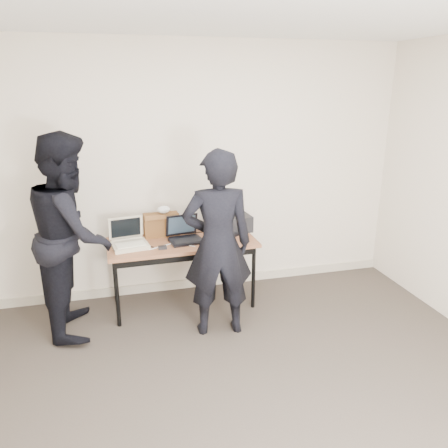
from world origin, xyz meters
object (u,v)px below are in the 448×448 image
object	(u,v)px
laptop_right	(223,228)
equipment_box	(236,223)
person_typist	(218,245)
person_observer	(72,234)
laptop_beige	(129,241)
laptop_center	(185,235)
desk	(182,247)
leather_satchel	(161,224)

from	to	relation	value
laptop_right	equipment_box	size ratio (longest dim) A/B	1.55
person_typist	person_observer	world-z (taller)	person_observer
laptop_beige	equipment_box	xyz separation A→B (m)	(1.16, 0.20, 0.03)
laptop_center	equipment_box	bearing A→B (deg)	7.84
desk	person_observer	distance (m)	1.09
laptop_center	person_observer	distance (m)	1.10
equipment_box	desk	bearing A→B (deg)	-163.05
person_typist	person_observer	bearing A→B (deg)	-13.73
laptop_beige	equipment_box	size ratio (longest dim) A/B	1.31
leather_satchel	person_observer	world-z (taller)	person_observer
laptop_beige	leather_satchel	world-z (taller)	laptop_beige
laptop_center	person_typist	distance (m)	0.64
laptop_center	person_observer	world-z (taller)	person_observer
desk	person_typist	world-z (taller)	person_typist
laptop_beige	person_typist	xyz separation A→B (m)	(0.77, -0.57, 0.10)
laptop_right	laptop_center	bearing A→B (deg)	161.56
laptop_center	leather_satchel	world-z (taller)	laptop_center
person_observer	leather_satchel	bearing A→B (deg)	-66.38
desk	laptop_beige	world-z (taller)	laptop_beige
laptop_right	equipment_box	xyz separation A→B (m)	(0.16, 0.05, 0.03)
desk	laptop_right	world-z (taller)	laptop_right
desk	equipment_box	xyz separation A→B (m)	(0.63, 0.19, 0.15)
desk	laptop_center	world-z (taller)	laptop_center
desk	laptop_beige	xyz separation A→B (m)	(-0.53, -0.01, 0.11)
laptop_center	laptop_right	distance (m)	0.46
equipment_box	person_observer	bearing A→B (deg)	-168.43
desk	laptop_beige	distance (m)	0.54
laptop_center	equipment_box	world-z (taller)	laptop_center
laptop_beige	person_typist	world-z (taller)	person_typist
leather_satchel	laptop_beige	bearing A→B (deg)	-148.56
equipment_box	person_observer	distance (m)	1.71
equipment_box	person_typist	world-z (taller)	person_typist
desk	person_observer	size ratio (longest dim) A/B	0.81
leather_satchel	equipment_box	bearing A→B (deg)	-4.75
laptop_center	laptop_right	xyz separation A→B (m)	(0.44, 0.12, -0.00)
person_observer	equipment_box	bearing A→B (deg)	-78.45
person_observer	laptop_right	bearing A→B (deg)	-78.94
equipment_box	person_typist	xyz separation A→B (m)	(-0.39, -0.77, 0.07)
leather_satchel	equipment_box	world-z (taller)	leather_satchel
leather_satchel	person_typist	world-z (taller)	person_typist
laptop_beige	leather_satchel	xyz separation A→B (m)	(0.35, 0.23, 0.07)
laptop_right	leather_satchel	distance (m)	0.66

